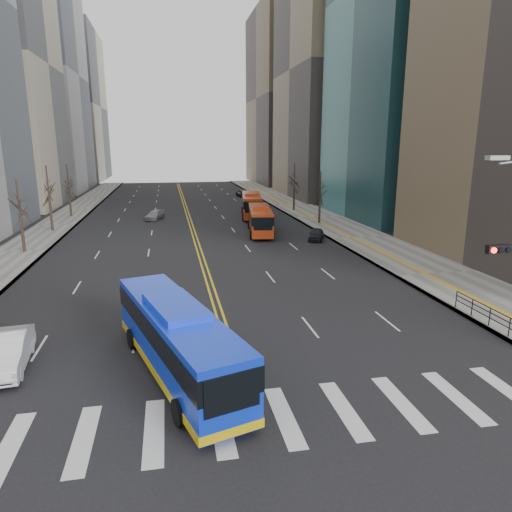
% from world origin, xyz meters
% --- Properties ---
extents(ground, '(220.00, 220.00, 0.00)m').
position_xyz_m(ground, '(0.00, 0.00, 0.00)').
color(ground, black).
extents(sidewalk_right, '(7.00, 130.00, 0.15)m').
position_xyz_m(sidewalk_right, '(17.50, 45.00, 0.07)').
color(sidewalk_right, slate).
rests_on(sidewalk_right, ground).
extents(sidewalk_left, '(5.00, 130.00, 0.15)m').
position_xyz_m(sidewalk_left, '(-16.50, 45.00, 0.07)').
color(sidewalk_left, slate).
rests_on(sidewalk_left, ground).
extents(crosswalk, '(26.70, 4.00, 0.01)m').
position_xyz_m(crosswalk, '(0.00, 0.00, 0.01)').
color(crosswalk, silver).
rests_on(crosswalk, ground).
extents(centerline, '(0.55, 100.00, 0.01)m').
position_xyz_m(centerline, '(0.00, 55.00, 0.01)').
color(centerline, gold).
rests_on(centerline, ground).
extents(office_towers, '(83.00, 134.00, 58.00)m').
position_xyz_m(office_towers, '(0.12, 68.51, 23.92)').
color(office_towers, gray).
rests_on(office_towers, ground).
extents(pedestrian_railing, '(0.06, 6.06, 1.02)m').
position_xyz_m(pedestrian_railing, '(14.30, 6.00, 0.82)').
color(pedestrian_railing, black).
rests_on(pedestrian_railing, sidewalk_right).
extents(street_trees, '(35.20, 47.20, 7.60)m').
position_xyz_m(street_trees, '(-7.18, 34.55, 4.87)').
color(street_trees, black).
rests_on(street_trees, ground).
extents(blue_bus, '(5.60, 11.51, 3.31)m').
position_xyz_m(blue_bus, '(-2.59, 4.00, 1.73)').
color(blue_bus, '#0E30D9').
rests_on(blue_bus, ground).
extents(red_bus_near, '(3.71, 10.22, 3.20)m').
position_xyz_m(red_bus_near, '(7.41, 35.30, 1.79)').
color(red_bus_near, '#A83311').
rests_on(red_bus_near, ground).
extents(red_bus_far, '(4.02, 10.94, 3.40)m').
position_xyz_m(red_bus_far, '(8.66, 47.45, 1.90)').
color(red_bus_far, '#A83311').
rests_on(red_bus_far, ground).
extents(car_white, '(2.17, 4.96, 1.59)m').
position_xyz_m(car_white, '(-10.11, 6.00, 0.79)').
color(car_white, silver).
rests_on(car_white, ground).
extents(car_dark_mid, '(2.74, 3.87, 1.22)m').
position_xyz_m(car_dark_mid, '(12.50, 30.61, 0.61)').
color(car_dark_mid, black).
rests_on(car_dark_mid, ground).
extents(car_silver, '(2.95, 4.38, 1.18)m').
position_xyz_m(car_silver, '(-4.56, 47.68, 0.59)').
color(car_silver, gray).
rests_on(car_silver, ground).
extents(car_dark_far, '(2.50, 4.74, 1.27)m').
position_xyz_m(car_dark_far, '(11.58, 72.28, 0.64)').
color(car_dark_far, black).
rests_on(car_dark_far, ground).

